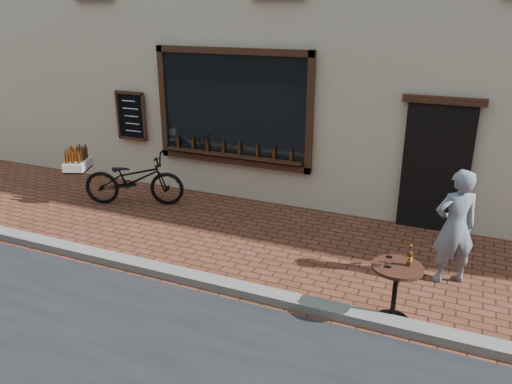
% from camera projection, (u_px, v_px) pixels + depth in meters
% --- Properties ---
extents(ground, '(90.00, 90.00, 0.00)m').
position_uv_depth(ground, '(249.00, 304.00, 6.54)').
color(ground, '#542D1B').
rests_on(ground, ground).
extents(kerb, '(90.00, 0.25, 0.12)m').
position_uv_depth(kerb, '(255.00, 293.00, 6.70)').
color(kerb, slate).
rests_on(kerb, ground).
extents(cargo_bicycle, '(2.32, 1.40, 1.10)m').
position_uv_depth(cargo_bicycle, '(132.00, 179.00, 9.73)').
color(cargo_bicycle, black).
rests_on(cargo_bicycle, ground).
extents(bistro_table, '(0.61, 0.61, 1.04)m').
position_uv_depth(bistro_table, '(396.00, 282.00, 5.99)').
color(bistro_table, black).
rests_on(bistro_table, ground).
extents(pedestrian, '(0.72, 0.64, 1.66)m').
position_uv_depth(pedestrian, '(455.00, 227.00, 6.83)').
color(pedestrian, slate).
rests_on(pedestrian, ground).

